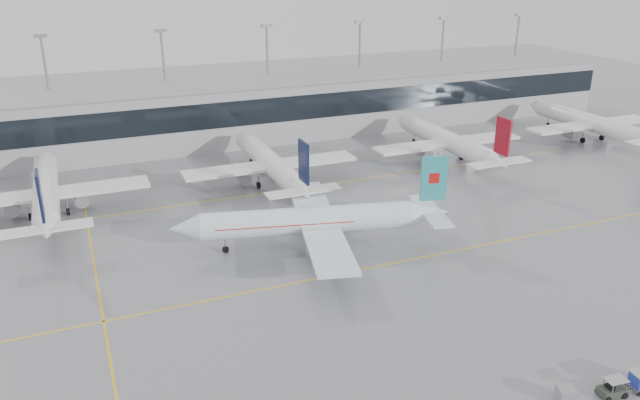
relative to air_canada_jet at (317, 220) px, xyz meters
name	(u,v)px	position (x,y,z in m)	size (l,w,h in m)	color
ground	(357,270)	(2.01, -8.28, -3.77)	(320.00, 320.00, 0.00)	gray
taxi_line_main	(357,270)	(2.01, -8.28, -3.76)	(120.00, 0.25, 0.01)	yellow
taxi_line_north	(278,191)	(2.01, 21.72, -3.76)	(120.00, 0.25, 0.01)	yellow
taxi_line_cross	(94,262)	(-27.99, 6.72, -3.76)	(0.25, 60.00, 0.01)	yellow
terminal	(227,113)	(2.01, 53.72, 2.23)	(180.00, 15.00, 12.00)	#9A9A9D
terminal_glass	(236,114)	(2.01, 46.17, 3.73)	(180.00, 0.20, 5.00)	black
terminal_roof	(225,83)	(2.01, 53.72, 8.43)	(182.00, 16.00, 0.40)	gray
light_masts	(218,72)	(2.01, 59.72, 9.58)	(156.40, 1.00, 22.60)	gray
air_canada_jet	(317,220)	(0.00, 0.00, 0.00)	(37.09, 30.31, 11.85)	white
parked_jet_b	(46,192)	(-32.99, 25.41, -0.06)	(29.64, 36.96, 11.72)	white
parked_jet_c	(271,163)	(2.01, 25.41, -0.06)	(29.64, 36.96, 11.72)	white
parked_jet_d	(447,141)	(37.01, 25.41, -0.06)	(29.64, 36.96, 11.72)	white
parked_jet_e	(590,123)	(72.01, 25.41, -0.06)	(29.64, 36.96, 11.72)	white
baggage_tug	(612,390)	(12.61, -38.15, -3.15)	(3.67, 1.74, 1.75)	#2D3229
gse_unit	(566,395)	(8.25, -37.21, -3.03)	(1.48, 1.38, 1.48)	gray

